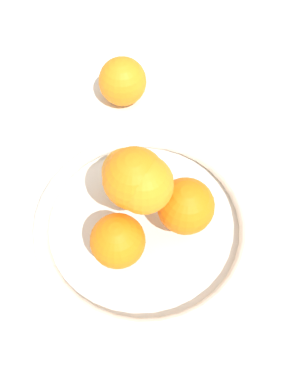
# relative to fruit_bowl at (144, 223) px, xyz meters

# --- Properties ---
(ground_plane) EXTENTS (4.00, 4.00, 0.00)m
(ground_plane) POSITION_rel_fruit_bowl_xyz_m (0.00, 0.00, -0.02)
(ground_plane) COLOR silver
(fruit_bowl) EXTENTS (0.31, 0.31, 0.04)m
(fruit_bowl) POSITION_rel_fruit_bowl_xyz_m (0.00, 0.00, 0.00)
(fruit_bowl) COLOR silver
(fruit_bowl) RESTS_ON ground_plane
(orange_pile) EXTENTS (0.17, 0.15, 0.13)m
(orange_pile) POSITION_rel_fruit_bowl_xyz_m (0.00, -0.00, 0.08)
(orange_pile) COLOR orange
(orange_pile) RESTS_ON fruit_bowl
(stray_orange) EXTENTS (0.08, 0.08, 0.08)m
(stray_orange) POSITION_rel_fruit_bowl_xyz_m (-0.26, -0.05, 0.02)
(stray_orange) COLOR orange
(stray_orange) RESTS_ON ground_plane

